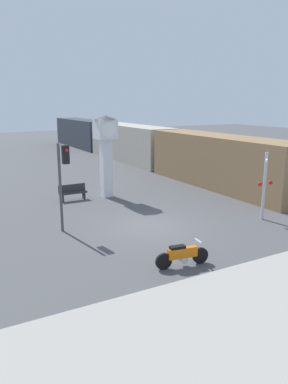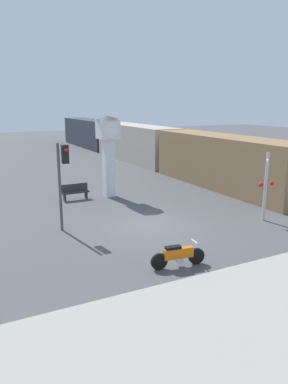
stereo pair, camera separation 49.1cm
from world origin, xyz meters
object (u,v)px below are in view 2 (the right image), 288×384
object	(u,v)px
bench	(75,191)
railroad_crossing_signal	(266,184)
motorcycle	(178,255)
clock_tower	(108,143)
freight_train	(136,143)
traffic_light	(63,171)

from	to	relation	value
bench	railroad_crossing_signal	bearing A→B (deg)	-49.34
motorcycle	railroad_crossing_signal	xyz separation A→B (m)	(6.46, 2.53, 1.37)
clock_tower	freight_train	xyz separation A→B (m)	(7.72, 12.02, -1.48)
freight_train	clock_tower	bearing A→B (deg)	-122.71
traffic_light	bench	distance (m)	5.74
motorcycle	bench	size ratio (longest dim) A/B	1.24
motorcycle	traffic_light	world-z (taller)	traffic_light
clock_tower	bench	world-z (taller)	clock_tower
railroad_crossing_signal	clock_tower	bearing A→B (deg)	121.30
freight_train	railroad_crossing_signal	size ratio (longest dim) A/B	12.04
bench	clock_tower	bearing A→B (deg)	-3.51
clock_tower	traffic_light	distance (m)	6.30
clock_tower	freight_train	world-z (taller)	clock_tower
clock_tower	freight_train	bearing A→B (deg)	57.29
clock_tower	traffic_light	xyz separation A→B (m)	(-4.06, -4.80, -0.50)
freight_train	railroad_crossing_signal	world-z (taller)	freight_train
traffic_light	bench	world-z (taller)	traffic_light
freight_train	bench	size ratio (longest dim) A/B	24.55
traffic_light	railroad_crossing_signal	size ratio (longest dim) A/B	1.19
motorcycle	freight_train	xyz separation A→B (m)	(9.41, 22.40, 1.28)
bench	freight_train	bearing A→B (deg)	50.52
traffic_light	bench	size ratio (longest dim) A/B	2.42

